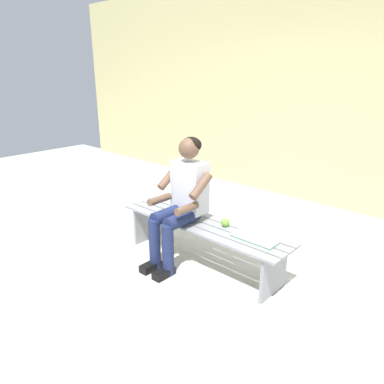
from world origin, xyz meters
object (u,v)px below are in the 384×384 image
apple (225,223)px  book_open (254,239)px  bench_near (202,232)px  person_seated (181,197)px

apple → book_open: bearing=171.4°
apple → book_open: size_ratio=0.19×
bench_near → apple: (-0.22, -0.08, 0.14)m
person_seated → apple: person_seated is taller
bench_near → person_seated: size_ratio=1.48×
apple → book_open: apple is taller
book_open → bench_near: bearing=2.1°
bench_near → book_open: (-0.57, -0.02, 0.11)m
apple → person_seated: bearing=23.7°
person_seated → book_open: person_seated is taller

